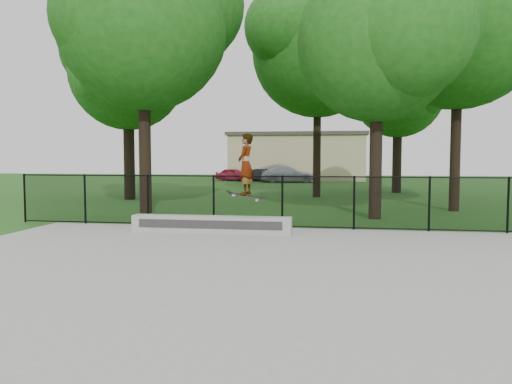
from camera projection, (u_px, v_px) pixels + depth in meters
ground at (245, 281)px, 8.37m from camera, size 100.00×100.00×0.00m
concrete_slab at (245, 279)px, 8.37m from camera, size 14.00×12.00×0.06m
grind_ledge at (211, 224)px, 13.26m from camera, size 4.30×0.40×0.45m
car_a at (234, 175)px, 43.45m from camera, size 3.48×2.20×1.11m
car_b at (263, 175)px, 42.79m from camera, size 3.16×2.06×1.07m
car_c at (288, 175)px, 40.92m from camera, size 4.34×2.40×1.30m
skater_airborne at (246, 166)px, 12.83m from camera, size 0.84×0.62×1.72m
chainlink_fence at (282, 202)px, 14.12m from camera, size 16.06×0.06×1.50m
tree_row at (304, 51)px, 21.87m from camera, size 20.47×18.29×10.87m
distant_building at (298, 156)px, 45.96m from camera, size 12.40×6.40×4.30m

